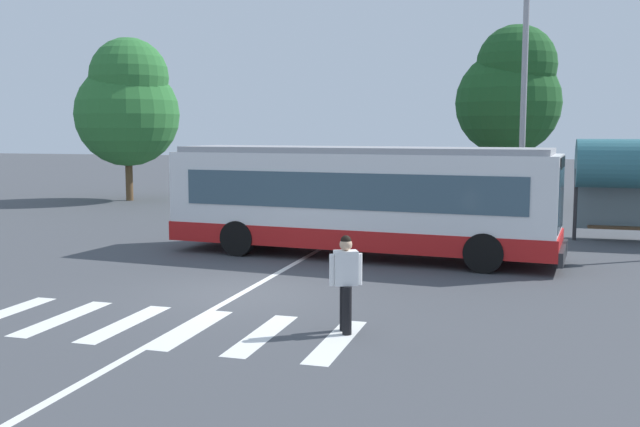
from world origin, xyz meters
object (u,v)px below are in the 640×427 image
Objects in this scene: parked_car_blue at (324,193)px; parked_car_red at (450,197)px; city_transit_bus at (360,200)px; twin_arm_street_lamp at (525,55)px; pedestrian_crossing_street at (346,278)px; parked_car_teal at (262,193)px; background_tree_left at (128,104)px; background_tree_right at (510,92)px; parked_car_charcoal at (387,195)px.

parked_car_red is at bearing -3.60° from parked_car_blue.
parked_car_blue is at bearing 110.82° from city_transit_bus.
pedestrian_crossing_street is at bearing -101.33° from twin_arm_street_lamp.
twin_arm_street_lamp reaches higher than parked_car_teal.
background_tree_left is at bearing 170.81° from parked_car_blue.
background_tree_right is (3.53, 16.18, 3.74)m from city_transit_bus.
parked_car_red is 7.54m from background_tree_right.
background_tree_left is 18.67m from background_tree_right.
parked_car_charcoal is (-1.31, 10.77, -0.82)m from city_transit_bus.
background_tree_right is at bearing 85.19° from pedestrian_crossing_street.
parked_car_teal and parked_car_blue have the same top height.
parked_car_blue is 11.08m from twin_arm_street_lamp.
twin_arm_street_lamp is (2.86, -4.59, 5.26)m from parked_car_red.
parked_car_blue is at bearing -9.19° from background_tree_left.
parked_car_charcoal is at bearing -3.12° from parked_car_blue.
pedestrian_crossing_street reaches higher than parked_car_blue.
parked_car_teal is 8.24m from parked_car_red.
parked_car_blue is (2.69, 0.63, 0.00)m from parked_car_teal.
city_transit_bus is at bearing -40.53° from background_tree_left.
city_transit_bus is 12.39m from parked_car_teal.
parked_car_teal is 9.24m from background_tree_left.
twin_arm_street_lamp is at bearing -21.24° from parked_car_teal.
pedestrian_crossing_street is 0.38× the size of parked_car_red.
twin_arm_street_lamp is at bearing 54.62° from city_transit_bus.
parked_car_teal is at bearing -16.48° from background_tree_left.
parked_car_teal is 1.01× the size of parked_car_charcoal.
parked_car_teal is at bearing 123.61° from city_transit_bus.
parked_car_red is (1.39, 10.58, -0.82)m from city_transit_bus.
parked_car_charcoal is 9.03m from twin_arm_street_lamp.
parked_car_teal is at bearing 115.03° from pedestrian_crossing_street.
parked_car_blue is 1.01× the size of parked_car_charcoal.
parked_car_blue and parked_car_charcoal have the same top height.
twin_arm_street_lamp is at bearing -40.72° from parked_car_charcoal.
parked_car_blue is 5.56m from parked_car_red.
parked_car_blue is (-4.16, 10.93, -0.82)m from city_transit_bus.
parked_car_teal is 0.46× the size of twin_arm_street_lamp.
city_transit_bus is 1.37× the size of background_tree_left.
parked_car_blue is at bearing 176.40° from parked_car_red.
background_tree_right is (10.37, 5.88, 4.56)m from parked_car_teal.
pedestrian_crossing_street reaches higher than parked_car_charcoal.
background_tree_right is at bearing 10.91° from background_tree_left.
parked_car_teal is (-6.84, 10.30, -0.82)m from city_transit_bus.
twin_arm_street_lamp is 10.24m from background_tree_right.
twin_arm_street_lamp is at bearing 78.67° from pedestrian_crossing_street.
city_transit_bus is 16.98m from background_tree_right.
parked_car_red is at bearing -110.86° from background_tree_right.
background_tree_left is (-7.95, 2.35, 4.08)m from parked_car_teal.
parked_car_teal is 2.76m from parked_car_blue.
parked_car_charcoal is at bearing 4.90° from parked_car_teal.
city_transit_bus is 10.70m from parked_car_red.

